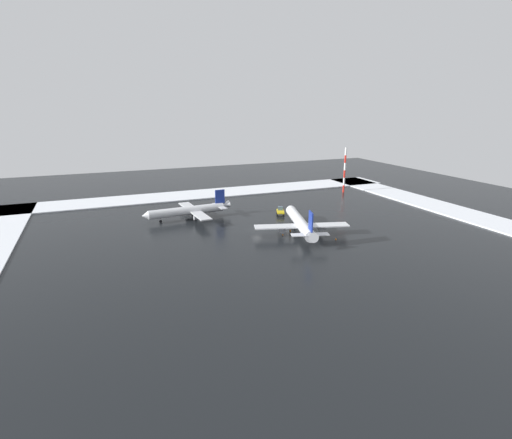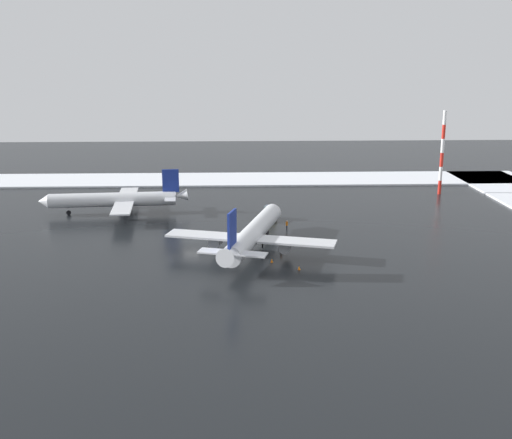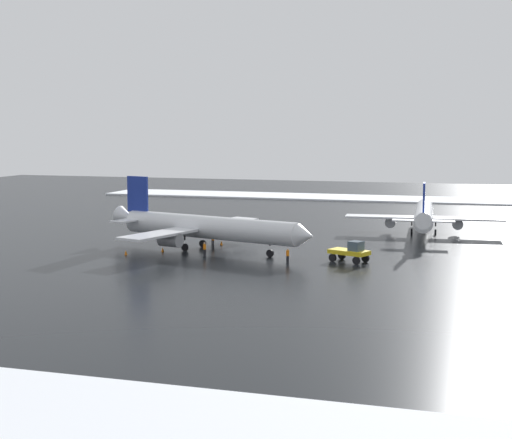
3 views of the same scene
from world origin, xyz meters
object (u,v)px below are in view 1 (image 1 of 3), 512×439
Objects in this scene: airplane_foreground_jet at (300,223)px; ground_crew_beside_wing at (299,216)px; ground_crew_near_tug at (311,227)px; pushback_tug at (280,211)px; traffic_cone_mid_line at (283,234)px; traffic_cone_wingtip_side at (336,239)px; ground_crew_by_nose_gear at (290,231)px; traffic_cone_near_nose at (317,237)px; airplane_parked_starboard at (189,211)px; antenna_mast at (345,170)px.

ground_crew_beside_wing is (-6.06, -12.37, -2.01)m from airplane_foreground_jet.
ground_crew_near_tug is at bearing -54.53° from airplane_foreground_jet.
pushback_tug reaches higher than traffic_cone_mid_line.
traffic_cone_mid_line is at bearing 70.00° from ground_crew_beside_wing.
traffic_cone_wingtip_side is at bearing 142.43° from traffic_cone_mid_line.
ground_crew_by_nose_gear is (9.11, 12.47, 0.00)m from ground_crew_beside_wing.
ground_crew_near_tug is 6.57m from traffic_cone_near_nose.
airplane_foreground_jet reaches higher than airplane_parked_starboard.
pushback_tug is at bearing 6.37° from airplane_foreground_jet.
ground_crew_by_nose_gear is at bearing -41.06° from traffic_cone_wingtip_side.
pushback_tug is at bearing -141.72° from ground_crew_near_tug.
pushback_tug is at bearing 29.12° from antenna_mast.
ground_crew_near_tug is at bearing -28.69° from ground_crew_by_nose_gear.
traffic_cone_wingtip_side is (-3.56, 3.33, 0.00)m from traffic_cone_near_nose.
traffic_cone_near_nose is at bearing -135.94° from airplane_foreground_jet.
ground_crew_by_nose_gear is 0.10× the size of antenna_mast.
ground_crew_by_nose_gear is (6.28, 19.28, -0.31)m from pushback_tug.
pushback_tug reaches higher than traffic_cone_wingtip_side.
ground_crew_beside_wing is 0.10× the size of antenna_mast.
airplane_parked_starboard reaches higher than traffic_cone_wingtip_side.
antenna_mast is at bearing -171.44° from airplane_parked_starboard.
traffic_cone_near_nose is at bearing 100.96° from ground_crew_beside_wing.
ground_crew_beside_wing is at bearing -135.47° from pushback_tug.
traffic_cone_near_nose is (0.69, 23.92, -1.01)m from pushback_tug.
antenna_mast is (-34.67, -27.71, 7.81)m from ground_crew_beside_wing.
antenna_mast reaches higher than airplane_parked_starboard.
ground_crew_beside_wing is 15.44m from ground_crew_by_nose_gear.
ground_crew_near_tug is 1.00× the size of ground_crew_by_nose_gear.
ground_crew_beside_wing is 17.48m from traffic_cone_near_nose.
airplane_parked_starboard is at bearing -94.48° from ground_crew_near_tug.
ground_crew_near_tug is at bearing -154.47° from pushback_tug.
ground_crew_near_tug is 1.00× the size of ground_crew_beside_wing.
airplane_foreground_jet is at bearing -52.93° from traffic_cone_wingtip_side.
traffic_cone_near_nose is (1.80, 6.28, -0.70)m from ground_crew_near_tug.
pushback_tug is 43.59m from antenna_mast.
pushback_tug is 9.25× the size of traffic_cone_wingtip_side.
traffic_cone_near_nose and traffic_cone_wingtip_side have the same top height.
ground_crew_beside_wing is 3.11× the size of traffic_cone_wingtip_side.
ground_crew_by_nose_gear reaches higher than traffic_cone_wingtip_side.
airplane_foreground_jet reaches higher than ground_crew_beside_wing.
ground_crew_by_nose_gear is at bearing 164.78° from traffic_cone_mid_line.
ground_crew_by_nose_gear is (7.39, 1.64, 0.00)m from ground_crew_near_tug.
airplane_parked_starboard is 31.56m from traffic_cone_mid_line.
ground_crew_by_nose_gear is at bearing 42.54° from antenna_mast.
ground_crew_near_tug reaches higher than traffic_cone_mid_line.
traffic_cone_wingtip_side is at bearing -127.02° from airplane_foreground_jet.
traffic_cone_wingtip_side is (-2.87, 27.25, -1.01)m from pushback_tug.
ground_crew_beside_wing is at bearing 12.63° from ground_crew_by_nose_gear.
ground_crew_near_tug reaches higher than traffic_cone_near_nose.
pushback_tug is 20.49m from traffic_cone_mid_line.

